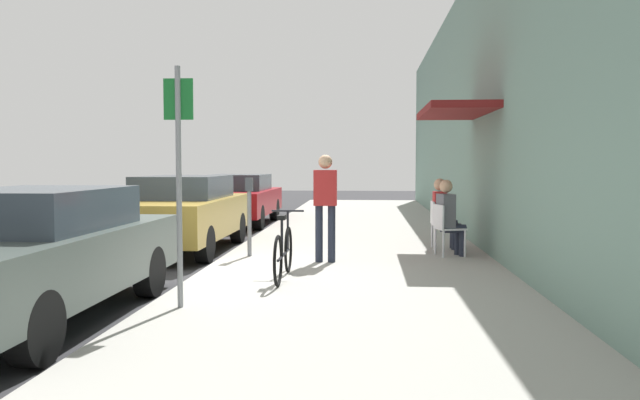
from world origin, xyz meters
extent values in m
plane|color=#2D2D30|center=(0.00, 0.00, 0.00)|extent=(60.00, 60.00, 0.00)
cube|color=#9E9B93|center=(2.25, 2.00, 0.06)|extent=(4.50, 32.00, 0.12)
cube|color=gray|center=(4.65, 2.00, 2.78)|extent=(0.30, 32.00, 5.56)
cube|color=maroon|center=(3.95, 2.34, 2.60)|extent=(1.10, 2.80, 0.12)
cube|color=#47514C|center=(-1.10, -2.59, 0.65)|extent=(1.80, 4.40, 0.66)
cube|color=#333D47|center=(-1.10, -2.44, 1.20)|extent=(1.48, 2.11, 0.44)
cylinder|color=black|center=(-0.31, -1.23, 0.32)|extent=(0.22, 0.64, 0.64)
cylinder|color=black|center=(-1.89, -1.23, 0.32)|extent=(0.22, 0.64, 0.64)
cylinder|color=black|center=(-0.31, -3.96, 0.32)|extent=(0.22, 0.64, 0.64)
cube|color=#A58433|center=(-1.10, 2.84, 0.67)|extent=(1.80, 4.40, 0.70)
cube|color=#333D47|center=(-1.10, 2.99, 1.23)|extent=(1.48, 2.11, 0.43)
cylinder|color=black|center=(-0.31, 4.20, 0.32)|extent=(0.22, 0.64, 0.64)
cylinder|color=black|center=(-1.89, 4.20, 0.32)|extent=(0.22, 0.64, 0.64)
cylinder|color=black|center=(-0.31, 1.47, 0.32)|extent=(0.22, 0.64, 0.64)
cylinder|color=black|center=(-1.89, 1.47, 0.32)|extent=(0.22, 0.64, 0.64)
cube|color=maroon|center=(-1.10, 8.14, 0.64)|extent=(1.80, 4.40, 0.63)
cube|color=#333D47|center=(-1.10, 8.29, 1.17)|extent=(1.48, 2.11, 0.43)
cylinder|color=black|center=(-0.31, 9.50, 0.32)|extent=(0.22, 0.64, 0.64)
cylinder|color=black|center=(-1.89, 9.50, 0.32)|extent=(0.22, 0.64, 0.64)
cylinder|color=black|center=(-0.31, 6.77, 0.32)|extent=(0.22, 0.64, 0.64)
cylinder|color=black|center=(-1.89, 6.77, 0.32)|extent=(0.22, 0.64, 0.64)
cylinder|color=slate|center=(0.45, 1.51, 0.67)|extent=(0.07, 0.07, 1.10)
cube|color=#383D42|center=(0.45, 1.51, 1.33)|extent=(0.12, 0.10, 0.22)
cylinder|color=gray|center=(0.40, -2.26, 1.42)|extent=(0.06, 0.06, 2.60)
cube|color=#19722D|center=(0.40, -2.24, 2.37)|extent=(0.32, 0.02, 0.44)
torus|color=black|center=(1.30, -0.01, 0.45)|extent=(0.04, 0.66, 0.66)
torus|color=black|center=(1.30, -1.06, 0.45)|extent=(0.04, 0.66, 0.66)
cylinder|color=black|center=(1.30, -0.53, 0.45)|extent=(0.04, 1.05, 0.04)
cylinder|color=black|center=(1.30, -0.68, 0.70)|extent=(0.04, 0.04, 0.50)
cube|color=black|center=(1.30, -0.68, 0.97)|extent=(0.10, 0.20, 0.06)
cylinder|color=black|center=(1.30, -0.06, 0.73)|extent=(0.03, 0.03, 0.56)
cylinder|color=black|center=(1.30, -0.06, 1.01)|extent=(0.46, 0.03, 0.03)
cylinder|color=silver|center=(3.97, 2.04, 0.34)|extent=(0.04, 0.04, 0.45)
cylinder|color=silver|center=(4.06, 1.67, 0.34)|extent=(0.04, 0.04, 0.45)
cylinder|color=silver|center=(3.60, 1.94, 0.34)|extent=(0.04, 0.04, 0.45)
cylinder|color=silver|center=(3.69, 1.58, 0.34)|extent=(0.04, 0.04, 0.45)
cube|color=silver|center=(3.83, 1.81, 0.59)|extent=(0.53, 0.53, 0.03)
cube|color=silver|center=(3.63, 1.76, 0.79)|extent=(0.14, 0.43, 0.40)
cylinder|color=#232838|center=(3.98, 1.95, 0.35)|extent=(0.11, 0.11, 0.47)
cylinder|color=#232838|center=(3.85, 1.92, 0.59)|extent=(0.38, 0.22, 0.14)
cylinder|color=#232838|center=(4.03, 1.75, 0.35)|extent=(0.11, 0.11, 0.47)
cylinder|color=#232838|center=(3.90, 1.72, 0.59)|extent=(0.38, 0.22, 0.14)
cube|color=#595960|center=(3.75, 1.79, 0.89)|extent=(0.30, 0.40, 0.56)
sphere|color=tan|center=(3.75, 1.79, 1.30)|extent=(0.22, 0.22, 0.22)
cylinder|color=silver|center=(4.02, 2.86, 0.34)|extent=(0.04, 0.04, 0.45)
cylinder|color=silver|center=(4.02, 2.48, 0.34)|extent=(0.04, 0.04, 0.45)
cylinder|color=silver|center=(3.64, 2.86, 0.34)|extent=(0.04, 0.04, 0.45)
cylinder|color=silver|center=(3.64, 2.48, 0.34)|extent=(0.04, 0.04, 0.45)
cube|color=silver|center=(3.83, 2.67, 0.59)|extent=(0.45, 0.45, 0.03)
cube|color=silver|center=(3.62, 2.67, 0.79)|extent=(0.04, 0.44, 0.40)
cylinder|color=#232838|center=(4.01, 2.77, 0.35)|extent=(0.11, 0.11, 0.47)
cylinder|color=#232838|center=(3.88, 2.77, 0.59)|extent=(0.36, 0.14, 0.14)
cylinder|color=#232838|center=(4.01, 2.57, 0.35)|extent=(0.11, 0.11, 0.47)
cylinder|color=#232838|center=(3.88, 2.57, 0.59)|extent=(0.36, 0.14, 0.14)
cube|color=#B22626|center=(3.75, 2.67, 0.89)|extent=(0.22, 0.36, 0.56)
sphere|color=tan|center=(3.75, 2.67, 1.30)|extent=(0.22, 0.22, 0.22)
cylinder|color=#232838|center=(1.67, 0.97, 0.57)|extent=(0.12, 0.12, 0.90)
cylinder|color=#232838|center=(1.87, 0.97, 0.57)|extent=(0.12, 0.12, 0.90)
cube|color=#B22626|center=(1.77, 0.97, 1.30)|extent=(0.36, 0.22, 0.56)
sphere|color=tan|center=(1.77, 0.97, 1.71)|extent=(0.22, 0.22, 0.22)
camera|label=1|loc=(2.41, -8.86, 1.68)|focal=35.17mm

